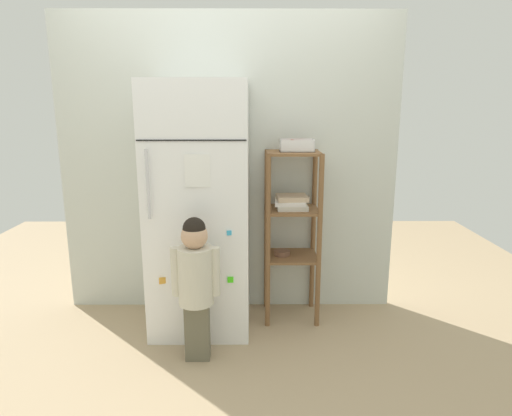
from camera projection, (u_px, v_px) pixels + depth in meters
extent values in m
plane|color=tan|center=(228.00, 324.00, 3.27)|extent=(6.00, 6.00, 0.00)
cube|color=silver|center=(229.00, 167.00, 3.37)|extent=(2.55, 0.03, 2.24)
cube|color=white|center=(200.00, 209.00, 3.10)|extent=(0.68, 0.61, 1.74)
cube|color=black|center=(191.00, 140.00, 2.68)|extent=(0.67, 0.01, 0.01)
cylinder|color=silver|center=(148.00, 185.00, 2.72)|extent=(0.02, 0.02, 0.44)
cube|color=white|center=(197.00, 171.00, 2.72)|extent=(0.16, 0.01, 0.21)
cube|color=orange|center=(206.00, 264.00, 2.86)|extent=(0.03, 0.01, 0.03)
cube|color=#5B1FD9|center=(192.00, 255.00, 2.84)|extent=(0.04, 0.01, 0.04)
cube|color=#1E9BD1|center=(208.00, 249.00, 2.84)|extent=(0.04, 0.02, 0.04)
cube|color=gold|center=(162.00, 281.00, 2.88)|extent=(0.04, 0.02, 0.04)
cube|color=#3BADDE|center=(229.00, 233.00, 2.81)|extent=(0.03, 0.02, 0.03)
cube|color=#40E318|center=(230.00, 280.00, 2.88)|extent=(0.04, 0.01, 0.04)
cube|color=#635E4A|center=(197.00, 331.00, 2.80)|extent=(0.15, 0.10, 0.38)
cylinder|color=beige|center=(196.00, 276.00, 2.71)|extent=(0.22, 0.22, 0.36)
sphere|color=beige|center=(196.00, 246.00, 2.74)|extent=(0.10, 0.10, 0.10)
sphere|color=tan|center=(194.00, 236.00, 2.66)|extent=(0.16, 0.16, 0.16)
sphere|color=black|center=(194.00, 229.00, 2.65)|extent=(0.14, 0.14, 0.14)
cylinder|color=beige|center=(176.00, 271.00, 2.71)|extent=(0.06, 0.06, 0.31)
cylinder|color=beige|center=(215.00, 271.00, 2.71)|extent=(0.06, 0.06, 0.31)
cylinder|color=brown|center=(268.00, 244.00, 3.12)|extent=(0.04, 0.04, 1.26)
cylinder|color=brown|center=(319.00, 243.00, 3.12)|extent=(0.04, 0.04, 1.26)
cylinder|color=brown|center=(267.00, 231.00, 3.43)|extent=(0.04, 0.04, 1.26)
cylinder|color=brown|center=(313.00, 231.00, 3.43)|extent=(0.04, 0.04, 1.26)
cube|color=brown|center=(293.00, 153.00, 3.14)|extent=(0.38, 0.34, 0.02)
cube|color=brown|center=(292.00, 210.00, 3.23)|extent=(0.38, 0.34, 0.02)
cube|color=brown|center=(291.00, 256.00, 3.31)|extent=(0.38, 0.34, 0.02)
cube|color=silver|center=(292.00, 207.00, 3.22)|extent=(0.22, 0.20, 0.03)
cube|color=white|center=(290.00, 202.00, 3.21)|extent=(0.23, 0.21, 0.03)
cube|color=#C6AD8E|center=(292.00, 198.00, 3.21)|extent=(0.23, 0.21, 0.03)
cylinder|color=brown|center=(282.00, 253.00, 3.30)|extent=(0.12, 0.12, 0.04)
cube|color=white|center=(297.00, 151.00, 3.14)|extent=(0.24, 0.15, 0.01)
cube|color=white|center=(298.00, 146.00, 3.06)|extent=(0.24, 0.01, 0.09)
cube|color=white|center=(296.00, 144.00, 3.20)|extent=(0.24, 0.01, 0.09)
cube|color=white|center=(280.00, 145.00, 3.13)|extent=(0.01, 0.15, 0.09)
cube|color=white|center=(313.00, 145.00, 3.13)|extent=(0.01, 0.15, 0.09)
sphere|color=red|center=(296.00, 146.00, 3.16)|extent=(0.06, 0.06, 0.06)
sphere|color=#99260E|center=(292.00, 145.00, 3.12)|extent=(0.08, 0.08, 0.08)
sphere|color=red|center=(302.00, 146.00, 3.12)|extent=(0.07, 0.07, 0.07)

